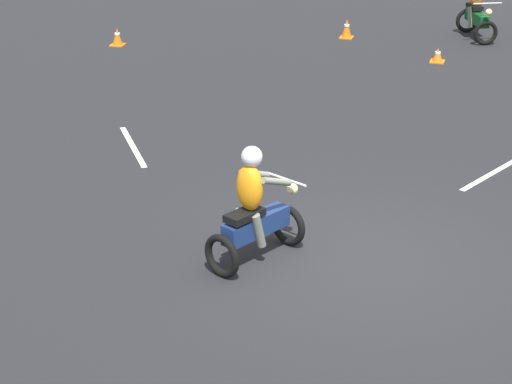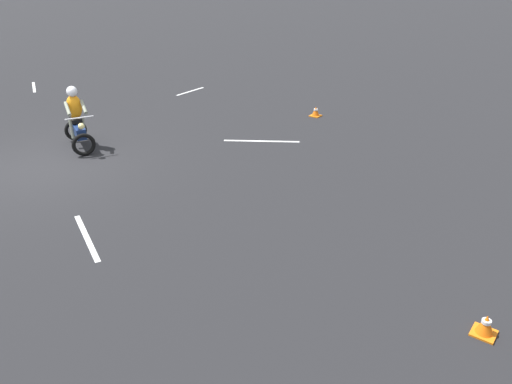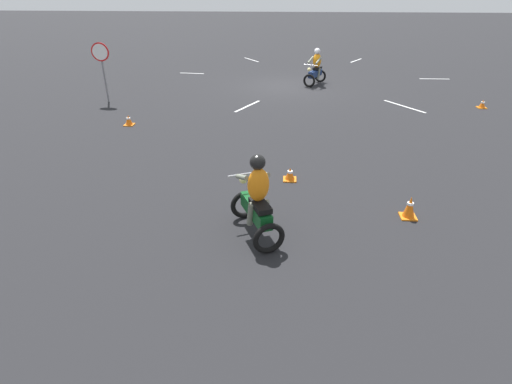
{
  "view_description": "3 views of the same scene",
  "coord_description": "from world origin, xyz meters",
  "px_view_note": "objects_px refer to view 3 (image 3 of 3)",
  "views": [
    {
      "loc": [
        2.1,
        -11.95,
        6.11
      ],
      "look_at": [
        -1.31,
        -0.39,
        1.0
      ],
      "focal_mm": 70.0,
      "sensor_mm": 36.0,
      "label": 1
    },
    {
      "loc": [
        6.02,
        10.97,
        4.77
      ],
      "look_at": [
        -0.42,
        6.18,
        0.9
      ],
      "focal_mm": 35.0,
      "sensor_mm": 36.0,
      "label": 2
    },
    {
      "loc": [
        -0.04,
        19.14,
        4.23
      ],
      "look_at": [
        0.47,
        12.74,
        0.9
      ],
      "focal_mm": 28.0,
      "sensor_mm": 36.0,
      "label": 3
    }
  ],
  "objects_px": {
    "stop_sign": "(102,60)",
    "traffic_cone_far_right": "(410,208)",
    "motorcycle_rider_foreground": "(316,69)",
    "traffic_cone_near_left": "(482,104)",
    "traffic_cone_mid_center": "(129,120)",
    "motorcycle_rider_background": "(257,201)",
    "traffic_cone_near_right": "(290,174)"
  },
  "relations": [
    {
      "from": "traffic_cone_near_right",
      "to": "traffic_cone_near_left",
      "type": "bearing_deg",
      "value": -136.37
    },
    {
      "from": "stop_sign",
      "to": "motorcycle_rider_background",
      "type": "bearing_deg",
      "value": 126.24
    },
    {
      "from": "stop_sign",
      "to": "traffic_cone_mid_center",
      "type": "relative_size",
      "value": 6.62
    },
    {
      "from": "motorcycle_rider_foreground",
      "to": "motorcycle_rider_background",
      "type": "height_order",
      "value": "same"
    },
    {
      "from": "traffic_cone_near_right",
      "to": "motorcycle_rider_background",
      "type": "bearing_deg",
      "value": 75.88
    },
    {
      "from": "traffic_cone_far_right",
      "to": "motorcycle_rider_background",
      "type": "bearing_deg",
      "value": 16.22
    },
    {
      "from": "motorcycle_rider_background",
      "to": "traffic_cone_mid_center",
      "type": "bearing_deg",
      "value": 102.45
    },
    {
      "from": "traffic_cone_near_left",
      "to": "motorcycle_rider_background",
      "type": "bearing_deg",
      "value": 49.89
    },
    {
      "from": "traffic_cone_near_right",
      "to": "traffic_cone_far_right",
      "type": "distance_m",
      "value": 2.9
    },
    {
      "from": "motorcycle_rider_foreground",
      "to": "traffic_cone_far_right",
      "type": "distance_m",
      "value": 12.37
    },
    {
      "from": "traffic_cone_near_left",
      "to": "traffic_cone_mid_center",
      "type": "xyz_separation_m",
      "value": [
        12.88,
        3.17,
        0.01
      ]
    },
    {
      "from": "traffic_cone_near_left",
      "to": "traffic_cone_far_right",
      "type": "height_order",
      "value": "traffic_cone_far_right"
    },
    {
      "from": "stop_sign",
      "to": "traffic_cone_mid_center",
      "type": "xyz_separation_m",
      "value": [
        -1.94,
        2.9,
        -1.47
      ]
    },
    {
      "from": "motorcycle_rider_foreground",
      "to": "traffic_cone_far_right",
      "type": "relative_size",
      "value": 3.51
    },
    {
      "from": "motorcycle_rider_foreground",
      "to": "traffic_cone_near_left",
      "type": "bearing_deg",
      "value": 176.23
    },
    {
      "from": "motorcycle_rider_background",
      "to": "traffic_cone_far_right",
      "type": "bearing_deg",
      "value": -8.63
    },
    {
      "from": "traffic_cone_mid_center",
      "to": "traffic_cone_far_right",
      "type": "bearing_deg",
      "value": 145.25
    },
    {
      "from": "traffic_cone_near_right",
      "to": "traffic_cone_mid_center",
      "type": "relative_size",
      "value": 0.92
    },
    {
      "from": "traffic_cone_near_right",
      "to": "traffic_cone_far_right",
      "type": "bearing_deg",
      "value": 146.85
    },
    {
      "from": "traffic_cone_near_left",
      "to": "stop_sign",
      "type": "bearing_deg",
      "value": 1.03
    },
    {
      "from": "motorcycle_rider_background",
      "to": "traffic_cone_far_right",
      "type": "height_order",
      "value": "motorcycle_rider_background"
    },
    {
      "from": "traffic_cone_near_right",
      "to": "motorcycle_rider_foreground",
      "type": "bearing_deg",
      "value": -96.16
    },
    {
      "from": "traffic_cone_near_right",
      "to": "traffic_cone_far_right",
      "type": "relative_size",
      "value": 0.68
    },
    {
      "from": "stop_sign",
      "to": "traffic_cone_far_right",
      "type": "relative_size",
      "value": 4.87
    },
    {
      "from": "motorcycle_rider_foreground",
      "to": "traffic_cone_mid_center",
      "type": "bearing_deg",
      "value": 72.34
    },
    {
      "from": "motorcycle_rider_background",
      "to": "traffic_cone_mid_center",
      "type": "xyz_separation_m",
      "value": [
        4.85,
        -6.37,
        -0.56
      ]
    },
    {
      "from": "traffic_cone_far_right",
      "to": "traffic_cone_near_right",
      "type": "bearing_deg",
      "value": -33.15
    },
    {
      "from": "traffic_cone_near_left",
      "to": "traffic_cone_far_right",
      "type": "relative_size",
      "value": 0.68
    },
    {
      "from": "motorcycle_rider_background",
      "to": "traffic_cone_near_left",
      "type": "relative_size",
      "value": 5.19
    },
    {
      "from": "motorcycle_rider_foreground",
      "to": "traffic_cone_far_right",
      "type": "height_order",
      "value": "motorcycle_rider_foreground"
    },
    {
      "from": "traffic_cone_far_right",
      "to": "traffic_cone_near_left",
      "type": "bearing_deg",
      "value": -119.95
    },
    {
      "from": "stop_sign",
      "to": "traffic_cone_mid_center",
      "type": "distance_m",
      "value": 3.79
    }
  ]
}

